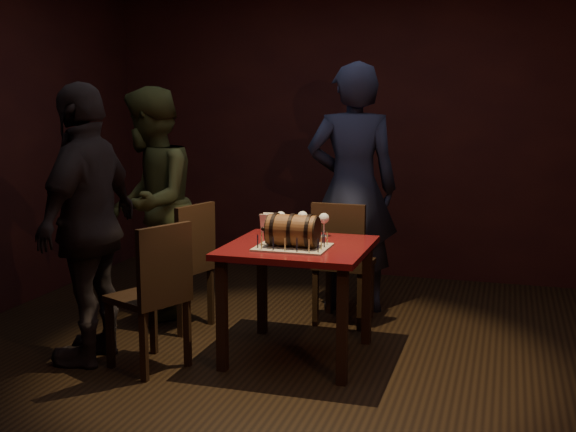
# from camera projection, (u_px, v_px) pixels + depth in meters

# --- Properties ---
(room_shell) EXTENTS (5.04, 5.04, 2.80)m
(room_shell) POSITION_uv_depth(u_px,v_px,m) (289.00, 145.00, 4.39)
(room_shell) COLOR black
(room_shell) RESTS_ON ground
(pub_table) EXTENTS (0.90, 0.90, 0.75)m
(pub_table) POSITION_uv_depth(u_px,v_px,m) (298.00, 261.00, 4.65)
(pub_table) COLOR #4D0C10
(pub_table) RESTS_ON ground
(cake_board) EXTENTS (0.45, 0.35, 0.01)m
(cake_board) POSITION_uv_depth(u_px,v_px,m) (293.00, 247.00, 4.52)
(cake_board) COLOR gray
(cake_board) RESTS_ON pub_table
(barrel_cake) EXTENTS (0.37, 0.22, 0.22)m
(barrel_cake) POSITION_uv_depth(u_px,v_px,m) (293.00, 231.00, 4.50)
(barrel_cake) COLOR brown
(barrel_cake) RESTS_ON cake_board
(birthday_candles) EXTENTS (0.40, 0.30, 0.09)m
(birthday_candles) POSITION_uv_depth(u_px,v_px,m) (293.00, 240.00, 4.51)
(birthday_candles) COLOR #D4CB7E
(birthday_candles) RESTS_ON cake_board
(wine_glass_left) EXTENTS (0.07, 0.07, 0.16)m
(wine_glass_left) POSITION_uv_depth(u_px,v_px,m) (281.00, 218.00, 4.95)
(wine_glass_left) COLOR silver
(wine_glass_left) RESTS_ON pub_table
(wine_glass_mid) EXTENTS (0.07, 0.07, 0.16)m
(wine_glass_mid) POSITION_uv_depth(u_px,v_px,m) (303.00, 217.00, 4.96)
(wine_glass_mid) COLOR silver
(wine_glass_mid) RESTS_ON pub_table
(wine_glass_right) EXTENTS (0.07, 0.07, 0.16)m
(wine_glass_right) POSITION_uv_depth(u_px,v_px,m) (324.00, 219.00, 4.88)
(wine_glass_right) COLOR silver
(wine_glass_right) RESTS_ON pub_table
(pint_of_ale) EXTENTS (0.07, 0.07, 0.15)m
(pint_of_ale) POSITION_uv_depth(u_px,v_px,m) (287.00, 227.00, 4.84)
(pint_of_ale) COLOR silver
(pint_of_ale) RESTS_ON pub_table
(menu_card) EXTENTS (0.10, 0.05, 0.13)m
(menu_card) POSITION_uv_depth(u_px,v_px,m) (268.00, 223.00, 5.04)
(menu_card) COLOR white
(menu_card) RESTS_ON pub_table
(chair_back) EXTENTS (0.42, 0.42, 0.93)m
(chair_back) POSITION_uv_depth(u_px,v_px,m) (341.00, 256.00, 5.33)
(chair_back) COLOR black
(chair_back) RESTS_ON ground
(chair_left_rear) EXTENTS (0.49, 0.49, 0.93)m
(chair_left_rear) POSITION_uv_depth(u_px,v_px,m) (186.00, 259.00, 5.24)
(chair_left_rear) COLOR black
(chair_left_rear) RESTS_ON ground
(chair_left_front) EXTENTS (0.53, 0.53, 0.93)m
(chair_left_front) POSITION_uv_depth(u_px,v_px,m) (155.00, 289.00, 4.43)
(chair_left_front) COLOR black
(chair_left_front) RESTS_ON ground
(person_back) EXTENTS (0.80, 0.62, 1.95)m
(person_back) POSITION_uv_depth(u_px,v_px,m) (352.00, 188.00, 5.66)
(person_back) COLOR #1A1D35
(person_back) RESTS_ON ground
(person_left_rear) EXTENTS (0.89, 1.01, 1.77)m
(person_left_rear) POSITION_uv_depth(u_px,v_px,m) (150.00, 204.00, 5.48)
(person_left_rear) COLOR #3D4321
(person_left_rear) RESTS_ON ground
(person_left_front) EXTENTS (0.47, 1.06, 1.78)m
(person_left_front) POSITION_uv_depth(u_px,v_px,m) (89.00, 224.00, 4.56)
(person_left_front) COLOR black
(person_left_front) RESTS_ON ground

